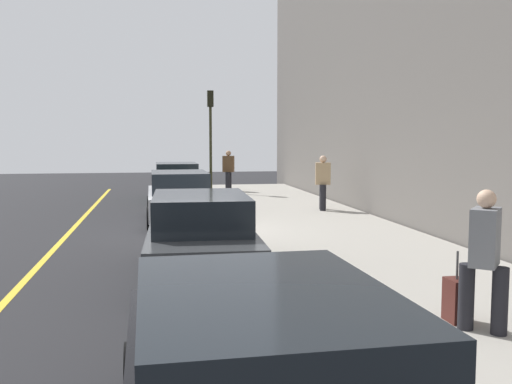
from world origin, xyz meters
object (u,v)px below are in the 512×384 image
(pedestrian_tan_coat, at_px, (323,181))
(parked_car_green, at_px, (176,181))
(parked_car_silver, at_px, (179,197))
(pedestrian_grey_coat, at_px, (484,257))
(traffic_light_pole, at_px, (210,124))
(pedestrian_brown_coat, at_px, (228,169))
(rolling_suitcase, at_px, (456,300))
(parked_car_charcoal, at_px, (200,236))

(pedestrian_tan_coat, bearing_deg, parked_car_green, 40.71)
(parked_car_silver, xyz_separation_m, parked_car_green, (6.21, -0.13, -0.00))
(parked_car_silver, bearing_deg, parked_car_green, -1.20)
(pedestrian_grey_coat, xyz_separation_m, traffic_light_pole, (18.97, 1.49, 2.06))
(pedestrian_brown_coat, distance_m, traffic_light_pole, 2.19)
(pedestrian_grey_coat, bearing_deg, parked_car_silver, 16.35)
(traffic_light_pole, relative_size, rolling_suitcase, 4.84)
(pedestrian_grey_coat, height_order, traffic_light_pole, traffic_light_pole)
(traffic_light_pole, height_order, rolling_suitcase, traffic_light_pole)
(parked_car_green, bearing_deg, parked_car_silver, 178.80)
(parked_car_silver, distance_m, parked_car_green, 6.21)
(parked_car_charcoal, relative_size, pedestrian_grey_coat, 2.72)
(parked_car_charcoal, xyz_separation_m, traffic_light_pole, (15.09, -1.60, 2.37))
(pedestrian_grey_coat, bearing_deg, rolling_suitcase, 15.37)
(parked_car_green, bearing_deg, traffic_light_pole, -39.82)
(rolling_suitcase, bearing_deg, pedestrian_brown_coat, 1.71)
(parked_car_charcoal, bearing_deg, pedestrian_tan_coat, -30.15)
(pedestrian_tan_coat, bearing_deg, pedestrian_grey_coat, 172.75)
(parked_car_silver, relative_size, pedestrian_grey_coat, 2.70)
(parked_car_green, distance_m, pedestrian_tan_coat, 7.00)
(pedestrian_brown_coat, relative_size, traffic_light_pole, 0.41)
(pedestrian_grey_coat, bearing_deg, parked_car_green, 10.15)
(pedestrian_brown_coat, bearing_deg, parked_car_green, 131.96)
(parked_car_charcoal, xyz_separation_m, parked_car_green, (13.21, -0.03, -0.00))
(pedestrian_grey_coat, bearing_deg, traffic_light_pole, 4.49)
(pedestrian_grey_coat, relative_size, pedestrian_tan_coat, 0.97)
(pedestrian_grey_coat, relative_size, rolling_suitcase, 1.89)
(rolling_suitcase, bearing_deg, parked_car_charcoal, 40.70)
(parked_car_charcoal, distance_m, pedestrian_brown_coat, 15.55)
(pedestrian_tan_coat, bearing_deg, parked_car_charcoal, 149.85)
(pedestrian_tan_coat, distance_m, rolling_suitcase, 11.51)
(parked_car_green, relative_size, pedestrian_grey_coat, 2.48)
(rolling_suitcase, bearing_deg, parked_car_green, 10.02)
(parked_car_charcoal, distance_m, parked_car_silver, 7.00)
(pedestrian_grey_coat, height_order, rolling_suitcase, pedestrian_grey_coat)
(parked_car_green, xyz_separation_m, rolling_suitcase, (-16.68, -2.95, -0.33))
(parked_car_charcoal, bearing_deg, pedestrian_grey_coat, -141.40)
(pedestrian_tan_coat, bearing_deg, parked_car_silver, 101.01)
(parked_car_silver, height_order, traffic_light_pole, traffic_light_pole)
(pedestrian_tan_coat, xyz_separation_m, traffic_light_pole, (7.18, 2.99, 2.03))
(pedestrian_grey_coat, bearing_deg, pedestrian_brown_coat, 2.01)
(parked_car_charcoal, relative_size, rolling_suitcase, 5.15)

